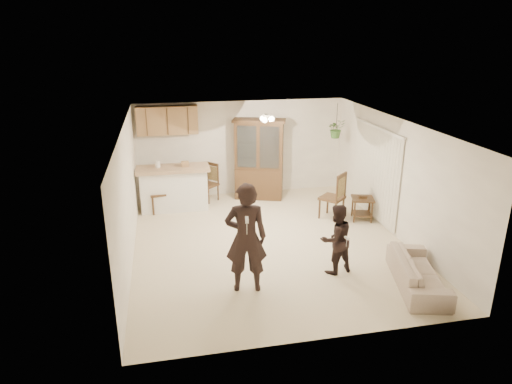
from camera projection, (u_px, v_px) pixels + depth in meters
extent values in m
plane|color=beige|center=(269.00, 243.00, 9.54)|extent=(6.50, 6.50, 0.00)
cube|color=white|center=(270.00, 124.00, 8.71)|extent=(5.50, 6.50, 0.02)
cube|color=white|center=(242.00, 148.00, 12.13)|extent=(5.50, 0.02, 2.50)
cube|color=white|center=(325.00, 262.00, 6.12)|extent=(5.50, 0.02, 2.50)
cube|color=white|center=(128.00, 196.00, 8.60)|extent=(0.02, 6.50, 2.50)
cube|color=white|center=(396.00, 178.00, 9.65)|extent=(0.02, 6.50, 2.50)
cube|color=white|center=(174.00, 190.00, 11.19)|extent=(1.60, 0.55, 1.00)
cube|color=tan|center=(173.00, 169.00, 11.01)|extent=(1.75, 0.70, 0.08)
cube|color=olive|center=(167.00, 120.00, 11.32)|extent=(1.50, 0.34, 0.70)
imported|color=#326327|center=(336.00, 129.00, 11.58)|extent=(0.43, 0.37, 0.48)
cylinder|color=black|center=(337.00, 116.00, 11.47)|extent=(0.01, 0.01, 0.65)
imported|color=beige|center=(419.00, 267.00, 7.81)|extent=(1.19, 2.00, 0.73)
imported|color=black|center=(246.00, 241.00, 7.53)|extent=(0.71, 0.52, 1.80)
imported|color=black|center=(336.00, 238.00, 8.17)|extent=(0.76, 0.66, 1.35)
cube|color=#392514|center=(259.00, 183.00, 12.03)|extent=(1.32, 0.85, 0.82)
cube|color=#392514|center=(259.00, 145.00, 11.69)|extent=(1.30, 0.79, 1.23)
cube|color=#B4C1C5|center=(259.00, 145.00, 11.69)|extent=(1.01, 0.35, 1.07)
cube|color=#392514|center=(259.00, 121.00, 11.48)|extent=(1.42, 0.90, 0.06)
cube|color=#392514|center=(363.00, 199.00, 10.56)|extent=(0.61, 0.61, 0.04)
cube|color=#392514|center=(362.00, 214.00, 10.68)|extent=(0.51, 0.51, 0.03)
cube|color=#392514|center=(363.00, 197.00, 10.54)|extent=(0.20, 0.16, 0.06)
cube|color=#392514|center=(159.00, 193.00, 11.07)|extent=(0.56, 0.56, 0.05)
cube|color=tan|center=(158.00, 182.00, 10.97)|extent=(0.35, 0.11, 0.41)
cube|color=#392514|center=(157.00, 171.00, 10.88)|extent=(0.44, 0.12, 0.08)
cube|color=#392514|center=(208.00, 185.00, 11.80)|extent=(0.61, 0.61, 0.05)
cube|color=tan|center=(208.00, 175.00, 11.71)|extent=(0.24, 0.27, 0.38)
cube|color=#392514|center=(207.00, 166.00, 11.63)|extent=(0.29, 0.33, 0.08)
cube|color=#392514|center=(332.00, 198.00, 10.67)|extent=(0.70, 0.70, 0.05)
cube|color=tan|center=(333.00, 186.00, 10.57)|extent=(0.30, 0.28, 0.43)
cube|color=#392514|center=(333.00, 174.00, 10.48)|extent=(0.36, 0.34, 0.09)
cube|color=white|center=(247.00, 220.00, 6.92)|extent=(0.07, 0.17, 0.05)
cube|color=white|center=(347.00, 238.00, 7.87)|extent=(0.06, 0.12, 0.03)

